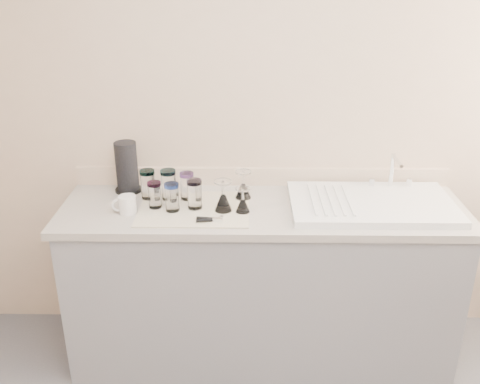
{
  "coord_description": "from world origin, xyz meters",
  "views": [
    {
      "loc": [
        -0.09,
        -1.27,
        2.05
      ],
      "look_at": [
        -0.12,
        1.15,
        1.0
      ],
      "focal_mm": 40.0,
      "sensor_mm": 36.0,
      "label": 1
    }
  ],
  "objects_px": {
    "tumbler_blue": "(172,197)",
    "goblet_back_right": "(243,189)",
    "tumbler_teal": "(148,184)",
    "tumbler_cyan": "(169,184)",
    "tumbler_lavender": "(195,194)",
    "white_mug": "(127,205)",
    "tumbler_magenta": "(155,195)",
    "paper_towel_roll": "(127,168)",
    "goblet_front_left": "(223,200)",
    "goblet_front_right": "(243,204)",
    "sink_unit": "(372,203)",
    "tumbler_purple": "(187,186)",
    "can_opener": "(210,219)"
  },
  "relations": [
    {
      "from": "tumbler_teal",
      "to": "tumbler_cyan",
      "type": "relative_size",
      "value": 0.97
    },
    {
      "from": "tumbler_teal",
      "to": "tumbler_magenta",
      "type": "xyz_separation_m",
      "value": [
        0.05,
        -0.11,
        -0.01
      ]
    },
    {
      "from": "goblet_front_right",
      "to": "tumbler_blue",
      "type": "bearing_deg",
      "value": 178.43
    },
    {
      "from": "tumbler_purple",
      "to": "goblet_front_right",
      "type": "distance_m",
      "value": 0.33
    },
    {
      "from": "paper_towel_roll",
      "to": "goblet_back_right",
      "type": "bearing_deg",
      "value": -9.47
    },
    {
      "from": "goblet_front_right",
      "to": "paper_towel_roll",
      "type": "bearing_deg",
      "value": 156.27
    },
    {
      "from": "goblet_back_right",
      "to": "tumbler_magenta",
      "type": "bearing_deg",
      "value": -164.52
    },
    {
      "from": "can_opener",
      "to": "tumbler_teal",
      "type": "bearing_deg",
      "value": 141.53
    },
    {
      "from": "sink_unit",
      "to": "tumbler_purple",
      "type": "height_order",
      "value": "sink_unit"
    },
    {
      "from": "tumbler_teal",
      "to": "tumbler_magenta",
      "type": "relative_size",
      "value": 1.14
    },
    {
      "from": "tumbler_blue",
      "to": "sink_unit",
      "type": "bearing_deg",
      "value": 4.27
    },
    {
      "from": "tumbler_lavender",
      "to": "goblet_front_left",
      "type": "relative_size",
      "value": 0.95
    },
    {
      "from": "tumbler_lavender",
      "to": "paper_towel_roll",
      "type": "relative_size",
      "value": 0.55
    },
    {
      "from": "tumbler_lavender",
      "to": "can_opener",
      "type": "relative_size",
      "value": 1.16
    },
    {
      "from": "tumbler_magenta",
      "to": "paper_towel_roll",
      "type": "relative_size",
      "value": 0.5
    },
    {
      "from": "tumbler_teal",
      "to": "goblet_front_right",
      "type": "distance_m",
      "value": 0.52
    },
    {
      "from": "goblet_back_right",
      "to": "goblet_front_left",
      "type": "bearing_deg",
      "value": -122.2
    },
    {
      "from": "can_opener",
      "to": "tumbler_lavender",
      "type": "bearing_deg",
      "value": 119.5
    },
    {
      "from": "sink_unit",
      "to": "goblet_back_right",
      "type": "distance_m",
      "value": 0.66
    },
    {
      "from": "tumbler_magenta",
      "to": "white_mug",
      "type": "xyz_separation_m",
      "value": [
        -0.13,
        -0.05,
        -0.03
      ]
    },
    {
      "from": "goblet_front_left",
      "to": "white_mug",
      "type": "distance_m",
      "value": 0.48
    },
    {
      "from": "tumbler_teal",
      "to": "goblet_back_right",
      "type": "distance_m",
      "value": 0.49
    },
    {
      "from": "tumbler_cyan",
      "to": "tumbler_teal",
      "type": "bearing_deg",
      "value": 175.6
    },
    {
      "from": "tumbler_cyan",
      "to": "goblet_back_right",
      "type": "bearing_deg",
      "value": 2.41
    },
    {
      "from": "tumbler_lavender",
      "to": "can_opener",
      "type": "xyz_separation_m",
      "value": [
        0.08,
        -0.15,
        -0.07
      ]
    },
    {
      "from": "tumbler_lavender",
      "to": "paper_towel_roll",
      "type": "xyz_separation_m",
      "value": [
        -0.38,
        0.23,
        0.05
      ]
    },
    {
      "from": "sink_unit",
      "to": "can_opener",
      "type": "relative_size",
      "value": 6.36
    },
    {
      "from": "tumbler_magenta",
      "to": "can_opener",
      "type": "relative_size",
      "value": 1.05
    },
    {
      "from": "sink_unit",
      "to": "tumbler_lavender",
      "type": "relative_size",
      "value": 5.47
    },
    {
      "from": "can_opener",
      "to": "tumbler_blue",
      "type": "bearing_deg",
      "value": 149.02
    },
    {
      "from": "sink_unit",
      "to": "white_mug",
      "type": "bearing_deg",
      "value": -175.89
    },
    {
      "from": "sink_unit",
      "to": "paper_towel_roll",
      "type": "height_order",
      "value": "paper_towel_roll"
    },
    {
      "from": "tumbler_cyan",
      "to": "tumbler_magenta",
      "type": "bearing_deg",
      "value": -117.72
    },
    {
      "from": "tumbler_teal",
      "to": "tumbler_blue",
      "type": "relative_size",
      "value": 1.07
    },
    {
      "from": "tumbler_blue",
      "to": "goblet_back_right",
      "type": "bearing_deg",
      "value": 24.63
    },
    {
      "from": "white_mug",
      "to": "goblet_back_right",
      "type": "bearing_deg",
      "value": 16.85
    },
    {
      "from": "goblet_front_left",
      "to": "paper_towel_roll",
      "type": "distance_m",
      "value": 0.59
    },
    {
      "from": "tumbler_cyan",
      "to": "tumbler_lavender",
      "type": "bearing_deg",
      "value": -37.68
    },
    {
      "from": "tumbler_lavender",
      "to": "white_mug",
      "type": "height_order",
      "value": "tumbler_lavender"
    },
    {
      "from": "sink_unit",
      "to": "tumbler_magenta",
      "type": "xyz_separation_m",
      "value": [
        -1.1,
        -0.04,
        0.06
      ]
    },
    {
      "from": "tumbler_teal",
      "to": "goblet_back_right",
      "type": "height_order",
      "value": "tumbler_teal"
    },
    {
      "from": "tumbler_lavender",
      "to": "tumbler_magenta",
      "type": "bearing_deg",
      "value": 178.32
    },
    {
      "from": "tumbler_lavender",
      "to": "goblet_front_left",
      "type": "height_order",
      "value": "goblet_front_left"
    },
    {
      "from": "tumbler_blue",
      "to": "paper_towel_roll",
      "type": "xyz_separation_m",
      "value": [
        -0.27,
        0.26,
        0.05
      ]
    },
    {
      "from": "goblet_front_left",
      "to": "tumbler_magenta",
      "type": "bearing_deg",
      "value": 174.59
    },
    {
      "from": "tumbler_blue",
      "to": "tumbler_magenta",
      "type": "bearing_deg",
      "value": 157.58
    },
    {
      "from": "goblet_back_right",
      "to": "paper_towel_roll",
      "type": "distance_m",
      "value": 0.64
    },
    {
      "from": "tumbler_cyan",
      "to": "goblet_front_left",
      "type": "height_order",
      "value": "same"
    },
    {
      "from": "tumbler_purple",
      "to": "tumbler_lavender",
      "type": "xyz_separation_m",
      "value": [
        0.05,
        -0.11,
        0.0
      ]
    },
    {
      "from": "tumbler_lavender",
      "to": "goblet_front_right",
      "type": "height_order",
      "value": "tumbler_lavender"
    }
  ]
}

